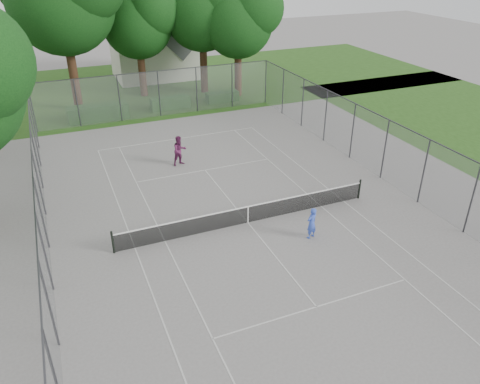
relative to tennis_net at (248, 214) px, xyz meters
name	(u,v)px	position (x,y,z in m)	size (l,w,h in m)	color
ground	(248,223)	(0.00, 0.00, -0.51)	(120.00, 120.00, 0.00)	slate
grass_far	(137,87)	(0.00, 26.00, -0.51)	(60.00, 20.00, 0.00)	#224915
court_markings	(248,223)	(0.00, 0.00, -0.50)	(11.03, 23.83, 0.01)	beige
tennis_net	(248,214)	(0.00, 0.00, 0.00)	(12.87, 0.10, 1.10)	black
perimeter_fence	(248,190)	(0.00, 0.00, 1.30)	(18.08, 34.08, 3.52)	#38383D
tree_far_midleft	(138,17)	(0.11, 22.88, 6.04)	(6.63, 6.06, 9.54)	#392114
tree_far_midright	(203,6)	(5.42, 21.96, 6.77)	(7.37, 6.73, 10.60)	#392114
tree_far_right	(239,16)	(7.79, 19.78, 6.08)	(6.67, 6.09, 9.59)	#392114
hedge_left	(98,112)	(-4.56, 18.03, 0.05)	(4.45, 1.34, 1.11)	#1C4817
hedge_mid	(170,103)	(1.17, 18.44, -0.01)	(3.17, 0.91, 1.00)	#1C4817
hedge_right	(222,97)	(5.76, 18.68, -0.10)	(2.73, 1.00, 0.82)	#1C4817
house	(154,36)	(2.64, 28.97, 3.43)	(7.87, 6.10, 9.80)	silver
girl_player	(312,223)	(2.16, -2.26, 0.26)	(0.56, 0.37, 1.53)	blue
woman_player	(180,151)	(-1.12, 7.73, 0.40)	(0.89, 0.69, 1.83)	#62204C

